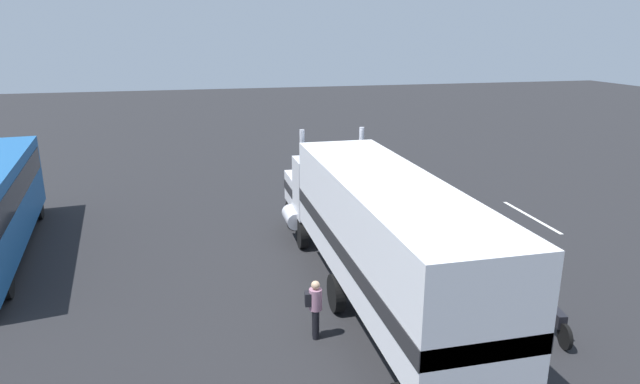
# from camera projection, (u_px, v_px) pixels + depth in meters

# --- Properties ---
(ground_plane) EXTENTS (120.00, 120.00, 0.00)m
(ground_plane) POSITION_uv_depth(u_px,v_px,m) (335.00, 238.00, 21.49)
(ground_plane) COLOR #232326
(lane_stripe_near) EXTENTS (4.40, 0.37, 0.01)m
(lane_stripe_near) POSITION_uv_depth(u_px,v_px,m) (454.00, 262.00, 19.23)
(lane_stripe_near) COLOR silver
(lane_stripe_near) RESTS_ON ground_plane
(lane_stripe_mid) EXTENTS (4.40, 0.31, 0.01)m
(lane_stripe_mid) POSITION_uv_depth(u_px,v_px,m) (460.00, 217.00, 23.86)
(lane_stripe_mid) COLOR silver
(lane_stripe_mid) RESTS_ON ground_plane
(lane_stripe_far) EXTENTS (4.40, 0.29, 0.01)m
(lane_stripe_far) POSITION_uv_depth(u_px,v_px,m) (531.00, 217.00, 23.94)
(lane_stripe_far) COLOR silver
(lane_stripe_far) RESTS_ON ground_plane
(semi_truck) EXTENTS (14.18, 2.94, 4.50)m
(semi_truck) POSITION_uv_depth(u_px,v_px,m) (373.00, 224.00, 15.58)
(semi_truck) COLOR white
(semi_truck) RESTS_ON ground_plane
(person_bystander) EXTENTS (0.34, 0.46, 1.63)m
(person_bystander) POSITION_uv_depth(u_px,v_px,m) (315.00, 307.00, 14.28)
(person_bystander) COLOR black
(person_bystander) RESTS_ON ground_plane
(motorcycle) EXTENTS (2.09, 0.47, 1.12)m
(motorcycle) POSITION_uv_depth(u_px,v_px,m) (552.00, 317.00, 14.59)
(motorcycle) COLOR black
(motorcycle) RESTS_ON ground_plane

